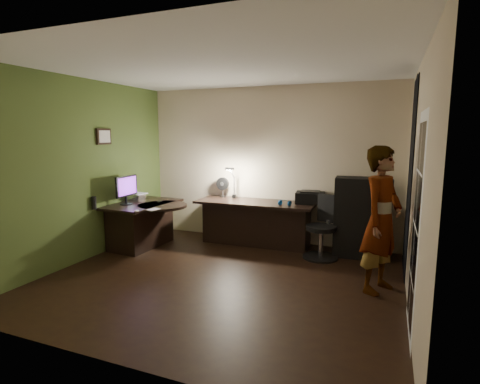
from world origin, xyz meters
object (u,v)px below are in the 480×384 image
at_px(office_chair, 321,228).
at_px(monitor, 126,194).
at_px(person, 381,220).
at_px(desk_left, 143,225).
at_px(desk_right, 255,223).
at_px(cabinet, 362,218).

bearing_deg(office_chair, monitor, -145.83).
distance_m(office_chair, person, 1.33).
height_order(office_chair, person, person).
relative_size(monitor, office_chair, 0.54).
xyz_separation_m(desk_left, person, (3.76, -0.44, 0.51)).
xyz_separation_m(desk_right, office_chair, (1.18, -0.30, 0.10)).
bearing_deg(monitor, desk_left, 46.69).
height_order(desk_left, desk_right, desk_right).
bearing_deg(monitor, desk_right, 25.05).
bearing_deg(person, office_chair, 66.51).
height_order(monitor, office_chair, monitor).
relative_size(office_chair, person, 0.55).
bearing_deg(desk_left, cabinet, 16.14).
bearing_deg(desk_left, office_chair, 12.60).
distance_m(monitor, office_chair, 3.17).
height_order(desk_left, monitor, monitor).
height_order(desk_left, cabinet, cabinet).
bearing_deg(person, cabinet, 37.23).
bearing_deg(desk_left, person, -3.76).
xyz_separation_m(desk_left, office_chair, (2.90, 0.49, 0.11)).
xyz_separation_m(desk_left, monitor, (-0.17, -0.19, 0.54)).
bearing_deg(office_chair, desk_left, -148.82).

